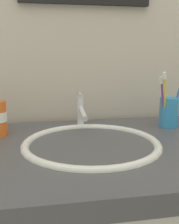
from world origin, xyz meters
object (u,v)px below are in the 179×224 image
at_px(faucet, 81,111).
at_px(toothbrush_yellow, 165,97).
at_px(toothbrush_blue, 178,95).
at_px(toothbrush_cup, 169,112).
at_px(toothbrush_purple, 163,99).

height_order(faucet, toothbrush_yellow, toothbrush_yellow).
xyz_separation_m(faucet, toothbrush_yellow, (0.28, -0.07, 0.06)).
bearing_deg(toothbrush_blue, toothbrush_cup, -179.32).
xyz_separation_m(toothbrush_yellow, toothbrush_blue, (0.06, 0.02, 0.00)).
distance_m(faucet, toothbrush_cup, 0.31).
distance_m(toothbrush_purple, toothbrush_yellow, 0.01).
bearing_deg(toothbrush_purple, toothbrush_yellow, -65.66).
bearing_deg(toothbrush_purple, toothbrush_cup, 24.44).
xyz_separation_m(faucet, toothbrush_blue, (0.34, -0.05, 0.06)).
height_order(toothbrush_purple, toothbrush_yellow, toothbrush_yellow).
bearing_deg(toothbrush_cup, toothbrush_blue, 0.68).
bearing_deg(toothbrush_blue, faucet, 172.04).
xyz_separation_m(toothbrush_cup, toothbrush_blue, (0.03, 0.00, 0.06)).
distance_m(faucet, toothbrush_blue, 0.35).
bearing_deg(toothbrush_yellow, faucet, 165.86).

